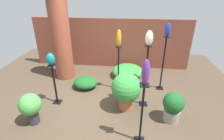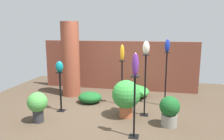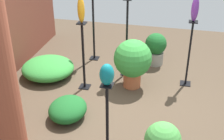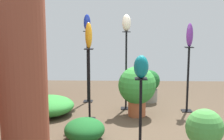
% 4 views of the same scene
% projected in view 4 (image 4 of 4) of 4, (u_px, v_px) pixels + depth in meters
% --- Properties ---
extents(ground_plane, '(8.00, 8.00, 0.00)m').
position_uv_depth(ground_plane, '(134.00, 127.00, 5.30)').
color(ground_plane, '#4C3D2D').
extents(brick_pillar, '(0.59, 0.59, 2.44)m').
position_uv_depth(brick_pillar, '(23.00, 70.00, 3.75)').
color(brick_pillar, brown).
rests_on(brick_pillar, ground).
extents(pedestal_cobalt, '(0.20, 0.20, 1.57)m').
position_uv_depth(pedestal_cobalt, '(88.00, 69.00, 6.83)').
color(pedestal_cobalt, black).
rests_on(pedestal_cobalt, ground).
extents(pedestal_teal, '(0.20, 0.20, 1.07)m').
position_uv_depth(pedestal_teal, '(140.00, 122.00, 4.11)').
color(pedestal_teal, black).
rests_on(pedestal_teal, ground).
extents(pedestal_violet, '(0.20, 0.20, 1.29)m').
position_uv_depth(pedestal_violet, '(188.00, 82.00, 6.13)').
color(pedestal_violet, black).
rests_on(pedestal_violet, ground).
extents(pedestal_ivory, '(0.20, 0.20, 1.58)m').
position_uv_depth(pedestal_ivory, '(126.00, 74.00, 6.27)').
color(pedestal_ivory, black).
rests_on(pedestal_ivory, ground).
extents(pedestal_amber, '(0.20, 0.20, 1.31)m').
position_uv_depth(pedestal_amber, '(89.00, 87.00, 5.63)').
color(pedestal_amber, black).
rests_on(pedestal_amber, ground).
extents(art_vase_cobalt, '(0.15, 0.15, 0.35)m').
position_uv_depth(art_vase_cobalt, '(87.00, 23.00, 6.66)').
color(art_vase_cobalt, '#192D9E').
rests_on(art_vase_cobalt, pedestal_cobalt).
extents(art_vase_teal, '(0.20, 0.19, 0.30)m').
position_uv_depth(art_vase_teal, '(141.00, 67.00, 3.99)').
color(art_vase_teal, '#0F727A').
rests_on(art_vase_teal, pedestal_teal).
extents(art_vase_violet, '(0.14, 0.13, 0.46)m').
position_uv_depth(art_vase_violet, '(190.00, 35.00, 5.97)').
color(art_vase_violet, '#6B2D8C').
rests_on(art_vase_violet, pedestal_violet).
extents(art_vase_ivory, '(0.17, 0.17, 0.33)m').
position_uv_depth(art_vase_ivory, '(126.00, 23.00, 6.11)').
color(art_vase_ivory, beige).
rests_on(art_vase_ivory, pedestal_ivory).
extents(art_vase_amber, '(0.13, 0.12, 0.46)m').
position_uv_depth(art_vase_amber, '(89.00, 35.00, 5.47)').
color(art_vase_amber, orange).
rests_on(art_vase_amber, pedestal_amber).
extents(potted_plant_front_right, '(0.46, 0.46, 0.70)m').
position_uv_depth(potted_plant_front_right, '(149.00, 84.00, 6.90)').
color(potted_plant_front_right, gray).
rests_on(potted_plant_front_right, ground).
extents(potted_plant_near_pillar, '(0.71, 0.71, 0.95)m').
position_uv_depth(potted_plant_near_pillar, '(137.00, 87.00, 5.85)').
color(potted_plant_near_pillar, '#B25B38').
rests_on(potted_plant_near_pillar, ground).
extents(potted_plant_mid_right, '(0.47, 0.47, 0.73)m').
position_uv_depth(potted_plant_mid_right, '(204.00, 132.00, 3.87)').
color(potted_plant_mid_right, '#2D2D33').
rests_on(potted_plant_mid_right, ground).
extents(foliage_bed_east, '(0.71, 0.62, 0.32)m').
position_uv_depth(foliage_bed_east, '(85.00, 130.00, 4.74)').
color(foliage_bed_east, '#195923').
rests_on(foliage_bed_east, ground).
extents(foliage_bed_west, '(1.02, 1.05, 0.36)m').
position_uv_depth(foliage_bed_west, '(46.00, 106.00, 5.97)').
color(foliage_bed_west, '#338C38').
rests_on(foliage_bed_west, ground).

